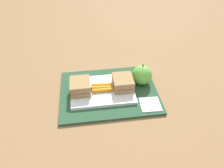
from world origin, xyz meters
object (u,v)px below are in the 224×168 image
paper_napkin (150,104)px  sandwich_half_right (123,83)px  apple (142,75)px  food_tray (102,90)px  carrot_sticks_bundle (102,88)px  sandwich_half_left (80,86)px

paper_napkin → sandwich_half_right: bearing=131.7°
sandwich_half_right → paper_napkin: sandwich_half_right is taller
sandwich_half_right → apple: (0.08, 0.03, 0.00)m
paper_napkin → food_tray: bearing=150.1°
carrot_sticks_bundle → paper_napkin: size_ratio=1.10×
carrot_sticks_bundle → apple: (0.16, 0.03, 0.02)m
food_tray → paper_napkin: food_tray is taller
apple → food_tray: bearing=-168.9°
sandwich_half_right → paper_napkin: 0.13m
food_tray → sandwich_half_right: sandwich_half_right is taller
carrot_sticks_bundle → paper_napkin: bearing=-30.0°
sandwich_half_right → food_tray: bearing=180.0°
sandwich_half_left → food_tray: bearing=0.0°
sandwich_half_left → sandwich_half_right: size_ratio=1.00×
food_tray → sandwich_half_left: 0.08m
sandwich_half_left → paper_napkin: sandwich_half_left is taller
food_tray → paper_napkin: bearing=-29.9°
sandwich_half_left → carrot_sticks_bundle: sandwich_half_left is taller
sandwich_half_left → apple: size_ratio=0.91×
sandwich_half_right → paper_napkin: size_ratio=1.14×
food_tray → carrot_sticks_bundle: 0.01m
sandwich_half_right → paper_napkin: bearing=-48.3°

